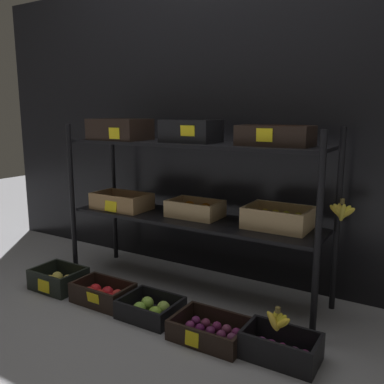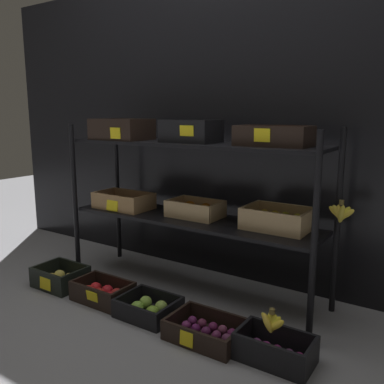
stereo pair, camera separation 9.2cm
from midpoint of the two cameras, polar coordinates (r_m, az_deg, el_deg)
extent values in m
plane|color=gray|center=(2.64, -1.03, -13.37)|extent=(10.00, 10.00, 0.00)
cube|color=black|center=(2.76, 3.43, 8.86)|extent=(4.00, 0.12, 1.98)
cylinder|color=black|center=(2.84, -17.12, -1.34)|extent=(0.03, 0.03, 1.01)
cylinder|color=black|center=(1.98, 15.71, -6.49)|extent=(0.03, 0.03, 1.01)
cylinder|color=black|center=(3.12, -11.58, -0.02)|extent=(0.03, 0.03, 1.01)
cylinder|color=black|center=(2.36, 18.40, -3.86)|extent=(0.03, 0.03, 1.01)
cube|color=black|center=(2.49, -1.07, -3.82)|extent=(1.57, 0.37, 0.02)
cube|color=black|center=(2.41, -1.10, 6.65)|extent=(1.57, 0.37, 0.02)
cube|color=#A87F51|center=(2.77, -10.59, -2.16)|extent=(0.38, 0.22, 0.01)
cube|color=#A87F51|center=(2.68, -12.11, -1.49)|extent=(0.38, 0.02, 0.09)
cube|color=#A87F51|center=(2.83, -9.23, -0.73)|extent=(0.38, 0.02, 0.09)
cube|color=#A87F51|center=(2.88, -13.30, -0.70)|extent=(0.02, 0.19, 0.09)
cube|color=#A87F51|center=(2.64, -7.72, -1.53)|extent=(0.02, 0.19, 0.09)
sphere|color=#6A2D52|center=(2.81, -12.87, -1.42)|extent=(0.05, 0.05, 0.05)
sphere|color=#62294B|center=(2.77, -11.97, -1.55)|extent=(0.05, 0.05, 0.05)
sphere|color=#5D1D48|center=(2.73, -11.10, -1.70)|extent=(0.05, 0.05, 0.05)
sphere|color=#641C4B|center=(2.70, -10.17, -1.84)|extent=(0.05, 0.05, 0.05)
sphere|color=#562C5C|center=(2.66, -9.24, -1.97)|extent=(0.05, 0.05, 0.05)
sphere|color=#552356|center=(2.87, -11.93, -1.15)|extent=(0.05, 0.05, 0.05)
sphere|color=#5F284F|center=(2.83, -11.01, -1.28)|extent=(0.05, 0.05, 0.05)
sphere|color=#5F2853|center=(2.78, -10.13, -1.44)|extent=(0.05, 0.05, 0.05)
sphere|color=#671C55|center=(2.75, -9.21, -1.57)|extent=(0.05, 0.05, 0.05)
sphere|color=#5F2B5E|center=(2.71, -8.23, -1.69)|extent=(0.05, 0.05, 0.05)
cube|color=yellow|center=(2.67, -12.14, -1.84)|extent=(0.10, 0.01, 0.08)
cube|color=tan|center=(2.51, -0.59, -3.30)|extent=(0.32, 0.21, 0.01)
cube|color=tan|center=(2.42, -1.80, -2.61)|extent=(0.32, 0.02, 0.09)
cube|color=tan|center=(2.58, 0.55, -1.76)|extent=(0.32, 0.02, 0.09)
cube|color=tan|center=(2.58, -3.46, -1.77)|extent=(0.02, 0.18, 0.09)
cube|color=tan|center=(2.43, 2.47, -2.59)|extent=(0.02, 0.18, 0.09)
sphere|color=orange|center=(2.51, -1.96, -2.29)|extent=(0.07, 0.07, 0.07)
sphere|color=orange|center=(2.46, 0.10, -2.59)|extent=(0.07, 0.07, 0.07)
sphere|color=orange|center=(2.56, -1.41, -2.07)|extent=(0.07, 0.07, 0.07)
sphere|color=orange|center=(2.50, 0.81, -2.37)|extent=(0.07, 0.07, 0.07)
cube|color=tan|center=(2.32, 10.64, -4.74)|extent=(0.35, 0.25, 0.01)
cube|color=tan|center=(2.19, 9.59, -3.99)|extent=(0.35, 0.02, 0.11)
cube|color=tan|center=(2.41, 11.69, -2.72)|extent=(0.35, 0.02, 0.11)
cube|color=tan|center=(2.36, 6.90, -2.84)|extent=(0.02, 0.22, 0.11)
cube|color=tan|center=(2.25, 14.67, -3.82)|extent=(0.02, 0.22, 0.11)
ellipsoid|color=yellow|center=(2.30, 8.08, -3.62)|extent=(0.06, 0.06, 0.08)
ellipsoid|color=yellow|center=(2.28, 9.57, -3.80)|extent=(0.06, 0.06, 0.08)
ellipsoid|color=yellow|center=(2.26, 11.06, -3.97)|extent=(0.06, 0.06, 0.08)
ellipsoid|color=yellow|center=(2.24, 12.53, -4.16)|extent=(0.06, 0.06, 0.08)
ellipsoid|color=yellow|center=(2.37, 8.90, -3.19)|extent=(0.06, 0.06, 0.08)
ellipsoid|color=yellow|center=(2.36, 10.33, -3.33)|extent=(0.06, 0.06, 0.08)
ellipsoid|color=yellow|center=(2.33, 11.74, -3.52)|extent=(0.06, 0.06, 0.08)
ellipsoid|color=yellow|center=(2.31, 13.33, -3.72)|extent=(0.06, 0.06, 0.08)
cube|color=black|center=(2.69, -10.88, 7.23)|extent=(0.36, 0.25, 0.01)
cube|color=black|center=(2.60, -12.65, 8.50)|extent=(0.36, 0.02, 0.12)
cube|color=black|center=(2.77, -9.32, 8.75)|extent=(0.36, 0.02, 0.12)
cube|color=black|center=(2.80, -13.59, 8.61)|extent=(0.02, 0.21, 0.12)
cube|color=black|center=(2.57, -8.04, 8.63)|extent=(0.02, 0.21, 0.12)
ellipsoid|color=#A9B65E|center=(2.71, -12.87, 8.29)|extent=(0.07, 0.07, 0.09)
ellipsoid|color=#AEB34F|center=(2.65, -11.46, 8.29)|extent=(0.07, 0.07, 0.09)
ellipsoid|color=#AAB758|center=(2.60, -9.90, 8.29)|extent=(0.07, 0.07, 0.09)
ellipsoid|color=tan|center=(2.77, -11.67, 8.38)|extent=(0.07, 0.07, 0.09)
ellipsoid|color=tan|center=(2.71, -10.46, 8.38)|extent=(0.07, 0.07, 0.09)
ellipsoid|color=tan|center=(2.65, -8.88, 8.38)|extent=(0.07, 0.07, 0.09)
cube|color=yellow|center=(2.55, -11.74, 7.94)|extent=(0.08, 0.01, 0.07)
cube|color=black|center=(2.41, -1.34, 7.02)|extent=(0.32, 0.22, 0.01)
cube|color=black|center=(2.32, -2.69, 8.46)|extent=(0.32, 0.02, 0.12)
cube|color=black|center=(2.49, -0.09, 8.63)|extent=(0.32, 0.02, 0.12)
cube|color=black|center=(2.49, -4.32, 8.60)|extent=(0.02, 0.18, 0.12)
cube|color=black|center=(2.33, 1.83, 8.47)|extent=(0.02, 0.18, 0.12)
ellipsoid|color=brown|center=(2.43, -3.57, 7.97)|extent=(0.05, 0.05, 0.07)
ellipsoid|color=brown|center=(2.39, -2.44, 7.94)|extent=(0.05, 0.05, 0.07)
ellipsoid|color=brown|center=(2.36, -1.10, 7.91)|extent=(0.05, 0.05, 0.07)
ellipsoid|color=brown|center=(2.33, 0.03, 7.87)|extent=(0.05, 0.05, 0.07)
ellipsoid|color=brown|center=(2.48, -2.55, 8.04)|extent=(0.05, 0.05, 0.07)
ellipsoid|color=brown|center=(2.45, -1.47, 8.01)|extent=(0.05, 0.05, 0.07)
ellipsoid|color=brown|center=(2.41, -0.42, 7.98)|extent=(0.05, 0.05, 0.07)
ellipsoid|color=brown|center=(2.38, 0.86, 7.94)|extent=(0.05, 0.05, 0.07)
cube|color=yellow|center=(2.28, -1.80, 8.45)|extent=(0.09, 0.01, 0.06)
cube|color=black|center=(2.18, 10.18, 6.44)|extent=(0.38, 0.20, 0.01)
cube|color=black|center=(2.09, 9.29, 7.73)|extent=(0.38, 0.02, 0.09)
cube|color=black|center=(2.26, 11.09, 7.90)|extent=(0.38, 0.02, 0.09)
cube|color=black|center=(2.25, 5.88, 8.03)|extent=(0.02, 0.17, 0.09)
cube|color=black|center=(2.12, 14.83, 7.55)|extent=(0.02, 0.17, 0.09)
sphere|color=orange|center=(2.19, 7.38, 7.48)|extent=(0.06, 0.06, 0.06)
sphere|color=orange|center=(2.16, 9.08, 7.39)|extent=(0.06, 0.06, 0.06)
sphere|color=orange|center=(2.14, 10.94, 7.30)|extent=(0.06, 0.06, 0.06)
sphere|color=orange|center=(2.11, 12.53, 7.19)|extent=(0.06, 0.06, 0.06)
sphere|color=orange|center=(2.24, 7.97, 7.55)|extent=(0.06, 0.06, 0.06)
sphere|color=orange|center=(2.22, 9.70, 7.46)|extent=(0.06, 0.06, 0.06)
sphere|color=orange|center=(2.19, 11.29, 7.37)|extent=(0.06, 0.06, 0.06)
sphere|color=orange|center=(2.16, 13.10, 7.25)|extent=(0.06, 0.06, 0.06)
cube|color=yellow|center=(2.09, 8.70, 7.78)|extent=(0.09, 0.01, 0.07)
cylinder|color=brown|center=(2.21, 18.95, -1.21)|extent=(0.02, 0.02, 0.02)
ellipsoid|color=yellow|center=(2.24, 18.29, -2.55)|extent=(0.09, 0.04, 0.08)
ellipsoid|color=yellow|center=(2.23, 18.45, -2.60)|extent=(0.08, 0.03, 0.09)
ellipsoid|color=yellow|center=(2.23, 18.71, -2.65)|extent=(0.05, 0.03, 0.10)
ellipsoid|color=yellow|center=(2.22, 18.95, -2.71)|extent=(0.05, 0.03, 0.10)
ellipsoid|color=yellow|center=(2.22, 19.29, -2.71)|extent=(0.08, 0.03, 0.10)
ellipsoid|color=yellow|center=(2.22, 19.51, -2.74)|extent=(0.09, 0.03, 0.08)
cube|color=black|center=(2.81, -18.80, -12.31)|extent=(0.31, 0.24, 0.01)
cube|color=black|center=(2.72, -20.72, -11.75)|extent=(0.31, 0.02, 0.12)
cube|color=black|center=(2.85, -17.13, -10.46)|extent=(0.31, 0.02, 0.12)
cube|color=black|center=(2.89, -20.76, -10.39)|extent=(0.02, 0.21, 0.12)
cube|color=black|center=(2.68, -16.84, -11.84)|extent=(0.02, 0.21, 0.12)
sphere|color=gold|center=(2.81, -20.02, -11.45)|extent=(0.07, 0.07, 0.07)
sphere|color=gold|center=(2.74, -18.68, -11.96)|extent=(0.07, 0.07, 0.07)
sphere|color=#D4C250|center=(2.85, -19.03, -11.08)|extent=(0.07, 0.07, 0.07)
sphere|color=#E3C156|center=(2.78, -17.69, -11.57)|extent=(0.07, 0.07, 0.07)
cube|color=yellow|center=(2.71, -20.77, -12.07)|extent=(0.10, 0.01, 0.07)
cube|color=black|center=(2.55, -13.18, -14.46)|extent=(0.34, 0.21, 0.01)
cube|color=black|center=(2.46, -14.89, -13.97)|extent=(0.34, 0.02, 0.11)
cube|color=black|center=(2.59, -11.69, -12.56)|extent=(0.34, 0.02, 0.11)
cube|color=black|center=(2.63, -15.85, -12.33)|extent=(0.02, 0.18, 0.11)
cube|color=black|center=(2.42, -10.38, -14.23)|extent=(0.02, 0.18, 0.11)
sphere|color=red|center=(2.57, -15.11, -13.33)|extent=(0.07, 0.07, 0.07)
sphere|color=red|center=(2.52, -13.74, -13.77)|extent=(0.07, 0.07, 0.07)
sphere|color=red|center=(2.46, -12.33, -14.32)|extent=(0.07, 0.07, 0.07)
sphere|color=red|center=(2.60, -14.23, -12.96)|extent=(0.07, 0.07, 0.07)
sphere|color=red|center=(2.55, -12.65, -13.39)|extent=(0.07, 0.07, 0.07)
sphere|color=red|center=(2.50, -11.34, -13.87)|extent=(0.07, 0.07, 0.07)
cube|color=yellow|center=(2.43, -14.62, -14.01)|extent=(0.09, 0.01, 0.06)
cube|color=black|center=(2.35, -6.90, -16.57)|extent=(0.31, 0.25, 0.01)
cube|color=black|center=(2.24, -8.86, -16.53)|extent=(0.31, 0.02, 0.09)
cube|color=black|center=(2.41, -5.14, -14.43)|extent=(0.31, 0.02, 0.09)
cube|color=black|center=(2.41, -9.77, -14.53)|extent=(0.02, 0.22, 0.09)
cube|color=black|center=(2.24, -3.84, -16.40)|extent=(0.02, 0.22, 0.09)
sphere|color=#8AC342|center=(2.33, -8.47, -15.66)|extent=(0.07, 0.07, 0.07)
sphere|color=#81B130|center=(2.27, -6.34, -16.32)|extent=(0.07, 0.07, 0.07)
sphere|color=#8DBB43|center=(2.38, -7.34, -14.99)|extent=(0.07, 0.07, 0.07)
sphere|color=#8EB046|center=(2.32, -5.15, -15.66)|extent=(0.07, 0.07, 0.07)
cube|color=black|center=(2.14, 1.26, -19.44)|extent=(0.37, 0.26, 0.01)
cube|color=black|center=(2.02, -0.54, -19.67)|extent=(0.37, 0.02, 0.09)
cube|color=black|center=(2.20, 2.89, -16.94)|extent=(0.37, 0.02, 0.09)
cube|color=black|center=(2.19, -2.87, -17.08)|extent=(0.02, 0.22, 0.09)
cube|color=black|center=(2.04, 5.76, -19.41)|extent=(0.02, 0.22, 0.09)
sphere|color=#682A57|center=(2.13, -2.39, -18.59)|extent=(0.05, 0.05, 0.05)
sphere|color=#6B2B4C|center=(2.10, -0.95, -19.05)|extent=(0.05, 0.05, 0.05)
sphere|color=#661E5B|center=(2.08, 0.37, -19.41)|extent=(0.05, 0.05, 0.05)
sphere|color=#6C175D|center=(2.05, 1.93, -19.87)|extent=(0.05, 0.05, 0.05)
sphere|color=#542948|center=(2.03, 3.39, -20.25)|extent=(0.05, 0.05, 0.05)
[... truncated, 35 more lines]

